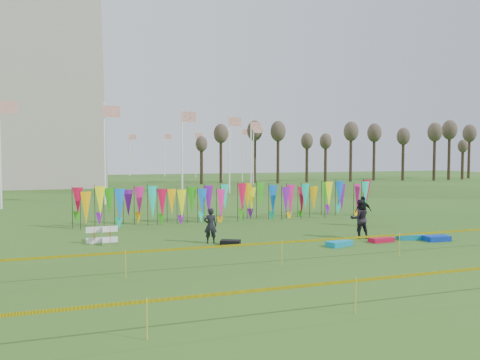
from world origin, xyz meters
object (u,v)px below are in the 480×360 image
object	(u,v)px
person_left	(210,226)
kite_bag_turquoise	(339,244)
person_mid	(360,219)
kite_bag_blue	(437,238)
person_right	(363,211)
kite_bag_black	(230,242)
box_kite	(102,235)
kite_bag_teal	(411,237)
kite_bag_red	(381,240)

from	to	relation	value
person_left	kite_bag_turquoise	size ratio (longest dim) A/B	1.39
person_mid	kite_bag_blue	bearing A→B (deg)	162.09
person_mid	kite_bag_blue	distance (m)	3.48
person_right	kite_bag_blue	world-z (taller)	person_right
kite_bag_blue	kite_bag_black	distance (m)	9.33
box_kite	person_left	xyz separation A→B (m)	(4.51, -1.49, 0.40)
kite_bag_turquoise	kite_bag_blue	size ratio (longest dim) A/B	1.00
kite_bag_turquoise	person_mid	bearing A→B (deg)	36.08
person_left	kite_bag_black	bearing A→B (deg)	150.42
person_mid	kite_bag_black	xyz separation A→B (m)	(-6.16, 0.42, -0.81)
person_left	kite_bag_blue	xyz separation A→B (m)	(9.82, -2.74, -0.66)
kite_bag_blue	kite_bag_teal	world-z (taller)	kite_bag_blue
box_kite	kite_bag_turquoise	world-z (taller)	box_kite
person_mid	box_kite	bearing A→B (deg)	-0.16
kite_bag_red	person_left	bearing A→B (deg)	163.52
person_mid	person_right	distance (m)	4.04
box_kite	kite_bag_blue	bearing A→B (deg)	-16.44
box_kite	person_mid	distance (m)	11.69
kite_bag_teal	box_kite	bearing A→B (deg)	165.36
person_mid	kite_bag_red	size ratio (longest dim) A/B	1.66
person_right	kite_bag_turquoise	world-z (taller)	person_right
person_right	kite_bag_teal	xyz separation A→B (m)	(-0.27, -4.28, -0.69)
person_right	kite_bag_red	bearing A→B (deg)	71.70
person_mid	kite_bag_teal	size ratio (longest dim) A/B	1.49
kite_bag_turquoise	kite_bag_red	distance (m)	2.28
box_kite	kite_bag_blue	distance (m)	14.94
person_mid	kite_bag_black	bearing A→B (deg)	8.44
person_left	kite_bag_teal	size ratio (longest dim) A/B	1.28
kite_bag_turquoise	kite_bag_red	bearing A→B (deg)	6.02
person_left	person_right	distance (m)	9.52
person_mid	kite_bag_black	size ratio (longest dim) A/B	2.13
kite_bag_black	box_kite	bearing A→B (deg)	158.12
person_left	kite_bag_teal	bearing A→B (deg)	177.80
person_left	kite_bag_teal	xyz separation A→B (m)	(8.98, -2.03, -0.66)
kite_bag_blue	kite_bag_red	bearing A→B (deg)	167.10
person_right	kite_bag_teal	size ratio (longest dim) A/B	1.33
kite_bag_teal	kite_bag_blue	bearing A→B (deg)	-40.05
person_mid	kite_bag_red	bearing A→B (deg)	121.68
person_left	kite_bag_black	distance (m)	1.17
kite_bag_turquoise	kite_bag_red	world-z (taller)	kite_bag_turquoise
person_right	box_kite	bearing A→B (deg)	8.90
kite_bag_blue	kite_bag_red	distance (m)	2.60
kite_bag_turquoise	kite_bag_red	xyz separation A→B (m)	(2.27, 0.24, -0.01)
person_left	kite_bag_turquoise	xyz separation A→B (m)	(5.01, -2.40, -0.67)
box_kite	person_mid	world-z (taller)	person_mid
box_kite	person_mid	xyz separation A→B (m)	(11.40, -2.52, 0.53)
kite_bag_teal	person_right	bearing A→B (deg)	86.39
person_left	person_mid	size ratio (longest dim) A/B	0.86
person_right	kite_bag_red	world-z (taller)	person_right
person_right	person_mid	bearing A→B (deg)	59.98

